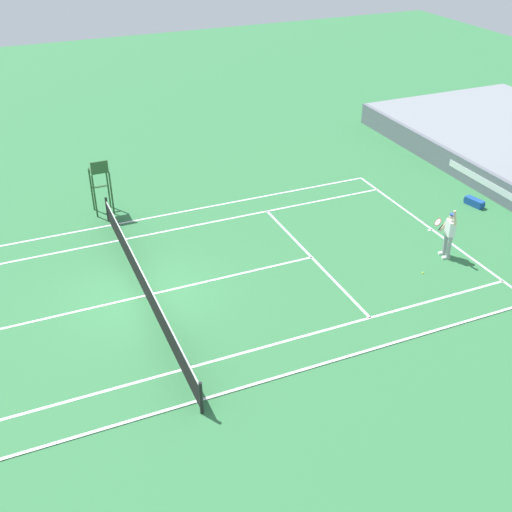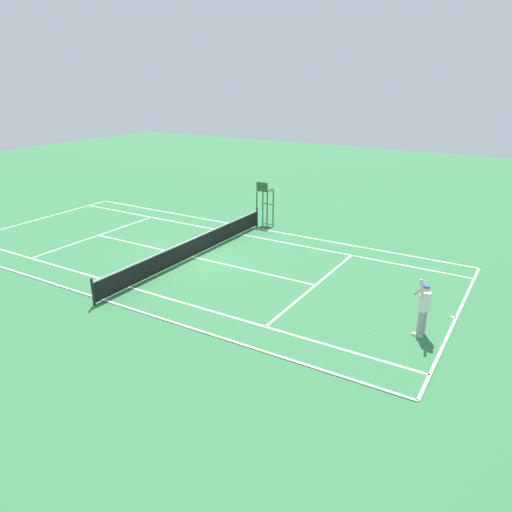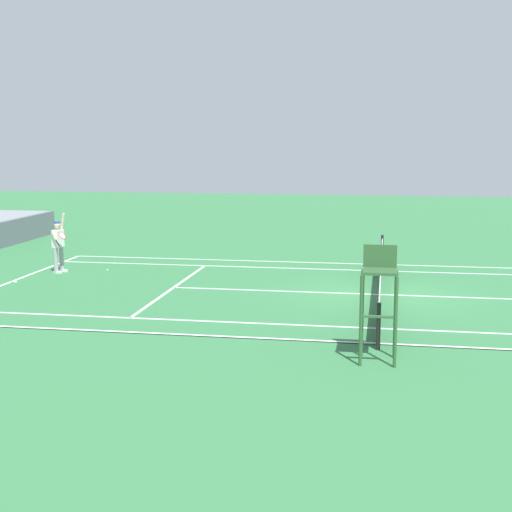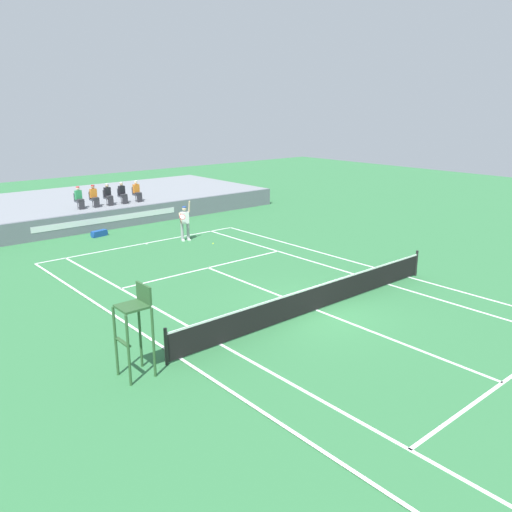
% 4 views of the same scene
% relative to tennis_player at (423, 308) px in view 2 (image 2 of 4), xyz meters
% --- Properties ---
extents(ground_plane, '(80.00, 80.00, 0.00)m').
position_rel_tennis_player_xyz_m(ground_plane, '(-1.89, -11.07, -0.99)').
color(ground_plane, '#337542').
extents(court, '(11.08, 23.88, 0.03)m').
position_rel_tennis_player_xyz_m(court, '(-1.89, -11.07, -0.98)').
color(court, '#337542').
rests_on(court, ground).
extents(net, '(11.98, 0.10, 1.07)m').
position_rel_tennis_player_xyz_m(net, '(-1.89, -11.07, -0.47)').
color(net, black).
rests_on(net, ground).
extents(tennis_player, '(0.83, 0.61, 2.08)m').
position_rel_tennis_player_xyz_m(tennis_player, '(0.00, 0.00, 0.00)').
color(tennis_player, '#9E9EA3').
rests_on(tennis_player, ground).
extents(tennis_ball, '(0.07, 0.07, 0.07)m').
position_rel_tennis_player_xyz_m(tennis_ball, '(0.68, -1.50, -0.96)').
color(tennis_ball, '#D1E533').
rests_on(tennis_ball, ground).
extents(umpire_chair, '(0.77, 0.77, 2.44)m').
position_rel_tennis_player_xyz_m(umpire_chair, '(-8.67, -11.07, 0.56)').
color(umpire_chair, '#2D562D').
rests_on(umpire_chair, ground).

